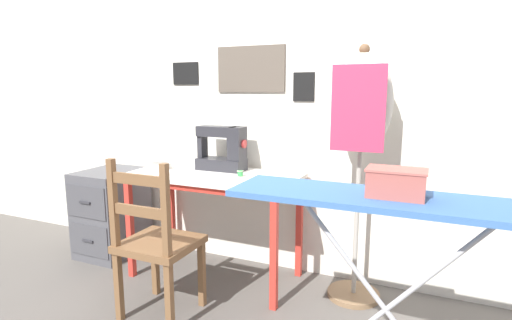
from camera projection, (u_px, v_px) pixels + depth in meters
The scene contains 12 objects.
ground_plane at pixel (194, 294), 2.53m from camera, with size 14.00×14.00×0.00m, color #5B5651.
wall_back at pixel (236, 89), 2.86m from camera, with size 10.00×0.07×2.55m.
sewing_table at pixel (213, 187), 2.65m from camera, with size 1.13×0.55×0.72m.
sewing_machine at pixel (224, 150), 2.74m from camera, with size 0.35×0.15×0.33m.
fabric_bowl at pixel (160, 166), 2.81m from camera, with size 0.16×0.16×0.04m.
scissors at pixel (261, 186), 2.31m from camera, with size 0.13×0.05×0.01m.
thread_spool_near_machine at pixel (240, 174), 2.56m from camera, with size 0.04×0.04×0.04m.
wooden_chair at pixel (156, 244), 2.22m from camera, with size 0.40×0.38×0.92m.
filing_cabinet at pixel (112, 212), 3.11m from camera, with size 0.40×0.50×0.66m.
dress_form at pixel (361, 116), 2.29m from camera, with size 0.35×0.32×1.53m.
ironing_board at pixel (392, 210), 1.48m from camera, with size 1.23×0.32×0.89m.
storage_box at pixel (396, 183), 1.47m from camera, with size 0.21×0.14×0.11m.
Camera 1 is at (1.31, -1.98, 1.27)m, focal length 28.00 mm.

